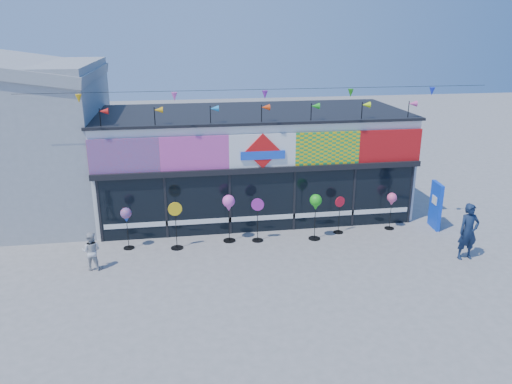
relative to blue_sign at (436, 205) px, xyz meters
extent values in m
plane|color=slate|center=(-6.52, -2.75, -0.89)|extent=(80.00, 80.00, 0.00)
cube|color=white|center=(-6.52, 3.25, 1.11)|extent=(12.00, 5.00, 4.00)
cube|color=black|center=(-6.52, 0.69, 0.26)|extent=(11.60, 0.12, 2.30)
cube|color=black|center=(-6.52, 0.65, 1.51)|extent=(12.00, 0.30, 0.20)
cube|color=white|center=(-6.52, 0.66, -0.34)|extent=(11.40, 0.10, 0.18)
cube|color=black|center=(-6.52, 3.25, 3.16)|extent=(12.20, 5.20, 0.10)
cube|color=black|center=(-12.32, 0.68, 0.26)|extent=(0.08, 0.14, 2.30)
cube|color=black|center=(-10.02, 0.68, 0.26)|extent=(0.08, 0.14, 2.30)
cube|color=black|center=(-7.72, 0.68, 0.26)|extent=(0.08, 0.14, 2.30)
cube|color=black|center=(-5.32, 0.68, 0.26)|extent=(0.08, 0.14, 2.30)
cube|color=black|center=(-3.02, 0.68, 0.26)|extent=(0.08, 0.14, 2.30)
cube|color=black|center=(-0.72, 0.68, 0.26)|extent=(0.08, 0.14, 2.30)
cube|color=red|center=(-11.32, 0.67, 2.21)|extent=(2.40, 0.08, 1.20)
cube|color=#DC49A5|center=(-8.92, 0.67, 2.21)|extent=(2.40, 0.08, 1.20)
cube|color=white|center=(-6.52, 0.67, 2.21)|extent=(2.40, 0.08, 1.20)
cube|color=yellow|center=(-4.12, 0.67, 2.21)|extent=(2.40, 0.08, 1.20)
cube|color=red|center=(-1.72, 0.67, 2.21)|extent=(2.40, 0.08, 1.20)
cube|color=red|center=(-6.52, 0.61, 2.21)|extent=(1.27, 0.06, 1.27)
cube|color=blue|center=(-6.52, 0.59, 2.06)|extent=(1.60, 0.05, 0.30)
cube|color=orange|center=(-10.55, 0.73, 0.21)|extent=(0.78, 0.03, 0.78)
cube|color=green|center=(-9.21, 0.73, 0.31)|extent=(0.92, 0.03, 0.92)
cube|color=#D6FD15|center=(-7.86, 0.73, 0.51)|extent=(0.78, 0.03, 0.78)
cube|color=#EC4E7D|center=(-6.52, 0.73, 0.04)|extent=(0.92, 0.03, 0.92)
cube|color=#DC49BD|center=(-5.18, 0.73, 0.42)|extent=(0.78, 0.03, 0.78)
cube|color=red|center=(-3.84, 0.73, 0.63)|extent=(0.92, 0.03, 0.92)
cube|color=#19A45F|center=(-2.49, 0.73, 0.12)|extent=(0.78, 0.03, 0.78)
cylinder|color=black|center=(-12.02, 0.90, 3.46)|extent=(0.03, 0.03, 0.70)
cone|color=red|center=(-11.88, 0.90, 3.71)|extent=(0.30, 0.22, 0.22)
cylinder|color=black|center=(-10.22, 0.90, 3.46)|extent=(0.03, 0.03, 0.70)
cone|color=#E7A213|center=(-10.08, 0.90, 3.71)|extent=(0.30, 0.22, 0.22)
cylinder|color=black|center=(-8.32, 0.90, 3.46)|extent=(0.03, 0.03, 0.70)
cone|color=#1885D0|center=(-8.18, 0.90, 3.71)|extent=(0.30, 0.22, 0.22)
cylinder|color=black|center=(-6.52, 0.90, 3.46)|extent=(0.03, 0.03, 0.70)
cone|color=#FF3F0D|center=(-6.38, 0.90, 3.71)|extent=(0.30, 0.22, 0.22)
cylinder|color=black|center=(-4.72, 0.90, 3.46)|extent=(0.03, 0.03, 0.70)
cone|color=green|center=(-4.58, 0.90, 3.71)|extent=(0.30, 0.22, 0.22)
cylinder|color=black|center=(-2.82, 0.90, 3.46)|extent=(0.03, 0.03, 0.70)
cone|color=#C9FF15|center=(-2.68, 0.90, 3.71)|extent=(0.30, 0.22, 0.22)
cylinder|color=black|center=(-1.02, 0.90, 3.46)|extent=(0.03, 0.03, 0.70)
cone|color=#E74D9E|center=(-0.88, 0.90, 3.71)|extent=(0.30, 0.22, 0.22)
cylinder|color=black|center=(-6.52, 0.25, 4.41)|extent=(16.00, 0.01, 0.01)
cone|color=yellow|center=(-12.52, 0.25, 4.23)|extent=(0.20, 0.20, 0.28)
cone|color=#FB53C0|center=(-9.52, 0.25, 4.23)|extent=(0.20, 0.20, 0.28)
cone|color=purple|center=(-6.52, 0.25, 4.23)|extent=(0.20, 0.20, 0.28)
cone|color=#259B17|center=(-3.52, 0.25, 4.23)|extent=(0.20, 0.20, 0.28)
cone|color=#1A32DE|center=(-0.52, 0.25, 4.23)|extent=(0.20, 0.20, 0.28)
cube|color=blue|center=(0.00, 0.00, 0.00)|extent=(0.23, 0.90, 1.77)
cube|color=white|center=(-0.07, 0.00, 0.22)|extent=(0.08, 0.40, 0.31)
cylinder|color=black|center=(-11.34, -0.10, -0.88)|extent=(0.38, 0.38, 0.03)
cylinder|color=black|center=(-11.34, -0.10, -0.25)|extent=(0.02, 0.02, 1.22)
sphere|color=blue|center=(-11.34, -0.10, 0.41)|extent=(0.38, 0.38, 0.38)
cone|color=blue|center=(-11.34, -0.10, 0.17)|extent=(0.19, 0.19, 0.17)
cylinder|color=black|center=(-9.69, -0.36, -0.88)|extent=(0.43, 0.43, 0.03)
cylinder|color=black|center=(-9.69, -0.36, -0.16)|extent=(0.03, 0.03, 1.39)
cylinder|color=yellow|center=(-9.69, -0.36, 0.56)|extent=(0.47, 0.10, 0.47)
cylinder|color=black|center=(-7.84, -0.03, -0.88)|extent=(0.44, 0.44, 0.03)
cylinder|color=black|center=(-7.84, -0.03, -0.15)|extent=(0.03, 0.03, 1.43)
sphere|color=#F150C2|center=(-7.84, -0.03, 0.62)|extent=(0.44, 0.44, 0.44)
cone|color=#F150C2|center=(-7.84, -0.03, 0.35)|extent=(0.22, 0.22, 0.20)
cylinder|color=black|center=(-6.83, -0.17, -0.88)|extent=(0.41, 0.41, 0.03)
cylinder|color=black|center=(-6.83, -0.17, -0.20)|extent=(0.02, 0.02, 1.32)
cylinder|color=#A4239A|center=(-6.83, -0.17, 0.48)|extent=(0.45, 0.13, 0.45)
cylinder|color=black|center=(-4.78, -0.34, -0.88)|extent=(0.43, 0.43, 0.03)
cylinder|color=black|center=(-4.78, -0.34, -0.16)|extent=(0.03, 0.03, 1.39)
sphere|color=green|center=(-4.78, -0.34, 0.59)|extent=(0.43, 0.43, 0.43)
cone|color=green|center=(-4.78, -0.34, 0.32)|extent=(0.21, 0.21, 0.19)
cylinder|color=black|center=(-3.74, 0.09, -0.88)|extent=(0.36, 0.36, 0.03)
cylinder|color=black|center=(-3.74, 0.09, -0.28)|extent=(0.02, 0.02, 1.17)
cylinder|color=red|center=(-3.74, 0.09, 0.32)|extent=(0.39, 0.15, 0.40)
cylinder|color=black|center=(-1.71, 0.15, -0.88)|extent=(0.36, 0.36, 0.03)
cylinder|color=black|center=(-1.71, 0.15, -0.28)|extent=(0.02, 0.02, 1.17)
sphere|color=#EF4F8A|center=(-1.71, 0.15, 0.36)|extent=(0.36, 0.36, 0.36)
cone|color=#EF4F8A|center=(-1.71, 0.15, 0.13)|extent=(0.18, 0.18, 0.16)
imported|color=#13223E|center=(-0.29, -2.67, 0.06)|extent=(0.71, 0.48, 1.90)
imported|color=silver|center=(-12.33, -1.51, -0.27)|extent=(0.65, 0.44, 1.24)
camera|label=1|loc=(-9.50, -16.37, 6.38)|focal=35.00mm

